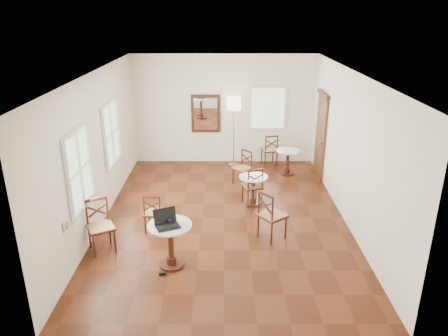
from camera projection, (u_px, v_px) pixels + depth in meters
name	position (u px, v px, depth m)	size (l,w,h in m)	color
ground	(224.00, 218.00, 8.91)	(7.00, 7.00, 0.00)	#52210E
room_shell	(221.00, 127.00, 8.50)	(5.02, 7.02, 3.01)	white
cafe_table_near	(170.00, 240.00, 7.09)	(0.74, 0.74, 0.79)	#431910
cafe_table_mid	(253.00, 187.00, 9.39)	(0.63, 0.63, 0.67)	#431910
cafe_table_back	(288.00, 159.00, 11.09)	(0.63, 0.63, 0.66)	#431910
chair_near_a	(154.00, 212.00, 8.24)	(0.41, 0.41, 0.81)	#431910
chair_near_b	(100.00, 226.00, 7.56)	(0.60, 0.60, 0.97)	#431910
chair_mid_a	(253.00, 186.00, 9.38)	(0.51, 0.51, 0.88)	#431910
chair_mid_b	(271.00, 215.00, 7.95)	(0.63, 0.63, 0.98)	#431910
chair_back_a	(270.00, 150.00, 11.74)	(0.49, 0.49, 0.89)	#431910
chair_back_b	(243.00, 168.00, 10.48)	(0.55, 0.55, 0.85)	#431910
floor_lamp	(234.00, 108.00, 11.28)	(0.37, 0.37, 1.92)	#BF8C3F
laptop	(166.00, 222.00, 6.93)	(0.47, 0.44, 0.27)	black
mouse	(174.00, 223.00, 6.98)	(0.10, 0.06, 0.04)	black
navy_mug	(170.00, 222.00, 6.98)	(0.11, 0.07, 0.08)	#0F1733
water_glass	(162.00, 219.00, 7.06)	(0.06, 0.06, 0.10)	white
power_adapter	(162.00, 273.00, 7.00)	(0.11, 0.07, 0.04)	black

